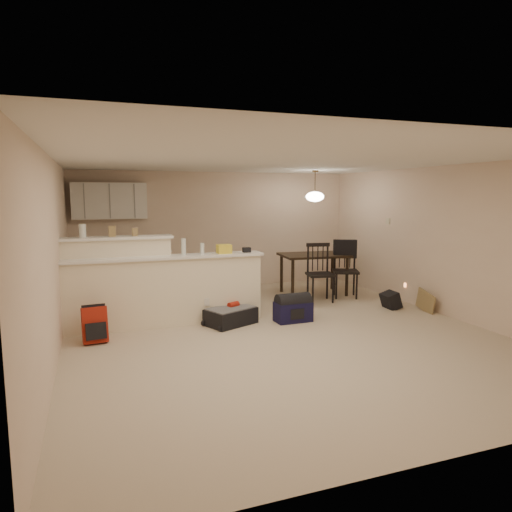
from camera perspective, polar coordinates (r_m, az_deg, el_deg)
name	(u,v)px	position (r m, az deg, el deg)	size (l,w,h in m)	color
room	(279,248)	(6.62, 2.86, 0.99)	(7.00, 7.02, 2.50)	#C6B498
breakfast_bar	(149,287)	(7.23, -13.26, -3.78)	(3.08, 0.58, 1.39)	#F7EAC8
upper_cabinets	(109,201)	(9.40, -17.85, 6.58)	(1.40, 0.34, 0.70)	white
kitchen_counter	(123,275)	(9.41, -16.24, -2.24)	(1.80, 0.60, 0.90)	white
thermostat	(388,221)	(9.42, 16.16, 4.21)	(0.02, 0.12, 0.12)	beige
jar	(82,231)	(7.21, -20.87, 2.96)	(0.10, 0.10, 0.20)	silver
cereal_box	(112,231)	(7.22, -17.54, 2.95)	(0.10, 0.07, 0.16)	#987E4E
small_box	(135,232)	(7.24, -14.90, 2.90)	(0.08, 0.06, 0.12)	#987E4E
bottle_a	(184,247)	(7.14, -9.03, 1.15)	(0.07, 0.07, 0.26)	silver
bottle_b	(202,249)	(7.20, -6.73, 0.93)	(0.06, 0.06, 0.18)	silver
bag_lump	(224,249)	(7.29, -4.02, 0.89)	(0.22, 0.18, 0.14)	#987E4E
pouch	(247,250)	(7.41, -1.18, 0.78)	(0.12, 0.10, 0.08)	#987E4E
extra_item_x	(225,249)	(7.30, -3.93, 0.84)	(0.11, 0.10, 0.13)	#987E4E
dining_table	(314,259)	(9.33, 7.23, -0.36)	(1.39, 0.99, 0.83)	black
pendant_lamp	(315,196)	(9.24, 7.37, 7.43)	(0.36, 0.36, 0.62)	brown
dining_chair_near	(320,273)	(8.73, 8.06, -2.10)	(0.48, 0.46, 1.10)	black
dining_chair_far	(346,270)	(9.16, 11.15, -1.69)	(0.48, 0.46, 1.10)	black
suitcase	(231,316)	(7.22, -3.18, -7.54)	(0.75, 0.48, 0.25)	black
red_backpack	(95,325)	(6.71, -19.52, -8.12)	(0.33, 0.20, 0.49)	#A82113
navy_duffel	(293,312)	(7.39, 4.64, -6.96)	(0.58, 0.31, 0.31)	#131136
black_daypack	(391,301)	(8.53, 16.49, -5.36)	(0.32, 0.23, 0.28)	black
cardboard_sheet	(425,302)	(8.47, 20.42, -5.37)	(0.47, 0.02, 0.36)	#987E4E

